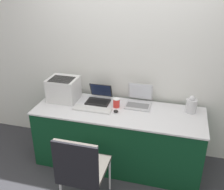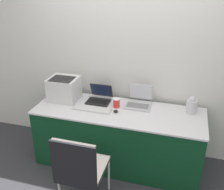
% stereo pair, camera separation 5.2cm
% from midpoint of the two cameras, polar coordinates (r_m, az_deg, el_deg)
% --- Properties ---
extents(ground_plane, '(14.00, 14.00, 0.00)m').
position_cam_midpoint_polar(ground_plane, '(3.36, 0.16, -17.75)').
color(ground_plane, '#333338').
extents(wall_back, '(8.00, 0.05, 2.60)m').
position_cam_midpoint_polar(wall_back, '(3.37, 3.92, 8.12)').
color(wall_back, silver).
rests_on(wall_back, ground_plane).
extents(table, '(2.06, 0.71, 0.77)m').
position_cam_midpoint_polar(table, '(3.38, 1.80, -9.11)').
color(table, '#0C381E').
rests_on(table, ground_plane).
extents(printer, '(0.37, 0.32, 0.30)m').
position_cam_midpoint_polar(printer, '(3.43, -10.00, 1.51)').
color(printer, silver).
rests_on(printer, table).
extents(laptop_left, '(0.29, 0.29, 0.21)m').
position_cam_midpoint_polar(laptop_left, '(3.39, -2.34, -0.55)').
color(laptop_left, black).
rests_on(laptop_left, table).
extents(laptop_right, '(0.31, 0.32, 0.25)m').
position_cam_midpoint_polar(laptop_right, '(3.31, 6.35, -1.21)').
color(laptop_right, '#B7B7BC').
rests_on(laptop_right, table).
extents(external_keyboard, '(0.47, 0.14, 0.02)m').
position_cam_midpoint_polar(external_keyboard, '(3.19, -3.91, -3.06)').
color(external_keyboard, silver).
rests_on(external_keyboard, table).
extents(coffee_cup, '(0.08, 0.08, 0.11)m').
position_cam_midpoint_polar(coffee_cup, '(3.23, 1.43, -1.71)').
color(coffee_cup, red).
rests_on(coffee_cup, table).
extents(mouse, '(0.06, 0.04, 0.03)m').
position_cam_midpoint_polar(mouse, '(3.12, 1.30, -3.56)').
color(mouse, black).
rests_on(mouse, table).
extents(metal_pitcher, '(0.13, 0.13, 0.21)m').
position_cam_midpoint_polar(metal_pitcher, '(3.23, 17.38, -2.24)').
color(metal_pitcher, silver).
rests_on(metal_pitcher, table).
extents(chair, '(0.44, 0.50, 0.92)m').
position_cam_midpoint_polar(chair, '(2.66, -6.55, -15.27)').
color(chair, '#4C4742').
rests_on(chair, ground_plane).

